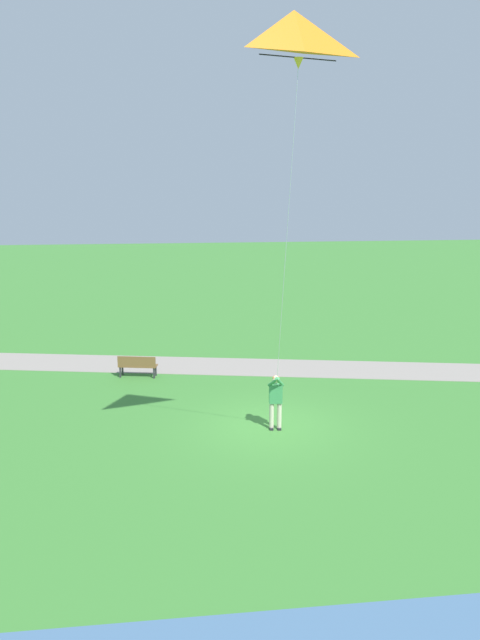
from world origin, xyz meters
The scene contains 5 objects.
ground_plane centered at (0.00, 0.00, 0.00)m, with size 120.00×120.00×0.00m, color #3D7F33.
walkway_path centered at (6.69, 2.00, 0.01)m, with size 2.40×32.00×0.02m, color gray.
person_kite_flyer centered at (-0.24, -0.18, 1.05)m, with size 0.62×0.52×1.83m.
flying_kite centered at (-4.30, 0.30, 10.26)m, with size 4.21×1.92×9.09m.
park_bench_near_walkway centered at (5.45, 4.29, 0.51)m, with size 0.73×1.56×0.88m.
Camera 1 is at (-17.35, 2.98, 7.43)m, focal length 33.69 mm.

